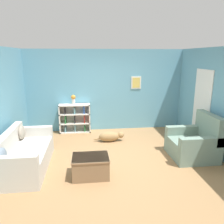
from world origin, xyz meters
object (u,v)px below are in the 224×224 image
object	(u,v)px
coffee_table	(91,166)
vase	(73,99)
recliner_chair	(195,143)
couch	(24,155)
dog	(110,136)
bookshelf	(75,118)

from	to	relation	value
coffee_table	vase	world-z (taller)	vase
recliner_chair	coffee_table	bearing A→B (deg)	-166.44
couch	dog	bearing A→B (deg)	33.18
couch	recliner_chair	distance (m)	3.94
recliner_chair	dog	distance (m)	2.28
dog	recliner_chair	bearing A→B (deg)	-32.48
couch	dog	distance (m)	2.43
dog	vase	xyz separation A→B (m)	(-1.06, 0.93, 0.94)
bookshelf	coffee_table	xyz separation A→B (m)	(0.43, -2.77, -0.22)
couch	dog	size ratio (longest dim) A/B	2.09
bookshelf	dog	bearing A→B (deg)	-42.64
couch	dog	xyz separation A→B (m)	(2.03, 1.33, -0.15)
coffee_table	vase	distance (m)	2.92
bookshelf	vase	distance (m)	0.64
couch	recliner_chair	xyz separation A→B (m)	(3.94, 0.11, 0.05)
recliner_chair	coffee_table	world-z (taller)	recliner_chair
recliner_chair	dog	bearing A→B (deg)	147.52
recliner_chair	coffee_table	xyz separation A→B (m)	(-2.52, -0.61, -0.12)
recliner_chair	coffee_table	size ratio (longest dim) A/B	1.42
couch	vase	xyz separation A→B (m)	(0.97, 2.25, 0.78)
recliner_chair	vase	distance (m)	3.74
couch	coffee_table	bearing A→B (deg)	-19.32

